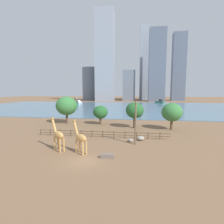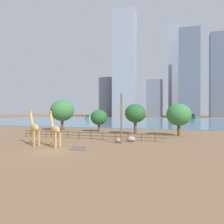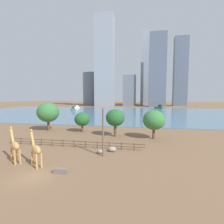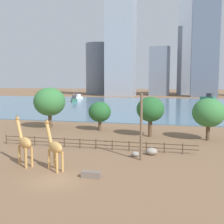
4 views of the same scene
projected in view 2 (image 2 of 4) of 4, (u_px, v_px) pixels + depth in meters
ground_plane at (143, 121)px, 103.20m from camera, size 400.00×400.00×0.00m
harbor_water at (143, 121)px, 100.32m from camera, size 180.00×86.00×0.20m
giraffe_tall at (55, 130)px, 29.29m from camera, size 2.94×2.32×5.06m
giraffe_companion at (34, 128)px, 31.02m from camera, size 3.16×2.53×5.23m
utility_pole at (121, 119)px, 32.37m from camera, size 0.28×0.28×7.51m
boulder_near_fence at (131, 139)px, 34.56m from camera, size 1.36×1.14×0.85m
boulder_by_pole at (118, 140)px, 33.84m from camera, size 0.92×0.83×0.62m
feeding_trough at (79, 148)px, 26.89m from camera, size 1.80×0.60×0.60m
enclosure_fence at (88, 135)px, 37.94m from camera, size 26.12×0.14×1.30m
tree_left_large at (135, 113)px, 45.53m from camera, size 4.38×4.38×6.37m
tree_center_broad at (99, 117)px, 51.51m from camera, size 4.00×4.00×5.17m
tree_right_tall at (62, 111)px, 54.33m from camera, size 5.85×5.85×7.62m
tree_left_small at (179, 115)px, 42.43m from camera, size 4.78×4.78×6.32m
boat_ferry at (91, 117)px, 137.87m from camera, size 4.65×5.08×4.58m
boat_sailboat at (192, 117)px, 127.92m from camera, size 6.88×6.14×3.00m
boat_tug at (87, 118)px, 119.58m from camera, size 4.57×6.28×5.35m
skyline_tower_needle at (175, 72)px, 179.64m from camera, size 9.45×12.94×73.16m
skyline_block_central at (219, 75)px, 164.35m from camera, size 12.27×8.79×63.69m
skyline_tower_glass at (189, 73)px, 153.27m from camera, size 14.13×8.44×62.68m
skyline_block_left at (155, 99)px, 171.51m from camera, size 11.76×12.51×28.88m
skyline_block_right at (109, 97)px, 188.26m from camera, size 17.25×17.25×32.98m
skyline_tower_short at (125, 65)px, 164.66m from camera, size 16.18×13.70×79.63m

